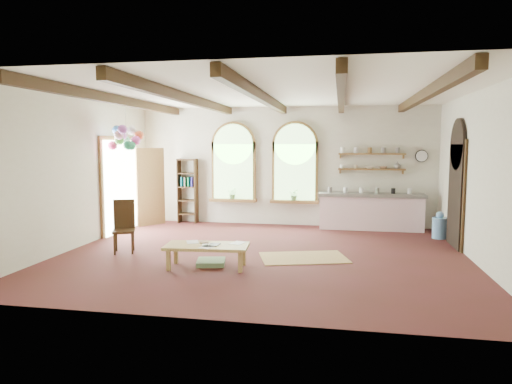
% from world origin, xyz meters
% --- Properties ---
extents(floor, '(8.00, 8.00, 0.00)m').
position_xyz_m(floor, '(0.00, 0.00, 0.00)').
color(floor, '#512122').
rests_on(floor, ground).
extents(ceiling_beams, '(6.20, 6.80, 0.18)m').
position_xyz_m(ceiling_beams, '(0.00, 0.00, 3.10)').
color(ceiling_beams, '#362311').
rests_on(ceiling_beams, ceiling).
extents(window_left, '(1.30, 0.28, 2.20)m').
position_xyz_m(window_left, '(-1.40, 3.43, 1.63)').
color(window_left, brown).
rests_on(window_left, floor).
extents(window_right, '(1.30, 0.28, 2.20)m').
position_xyz_m(window_right, '(0.30, 3.43, 1.63)').
color(window_right, brown).
rests_on(window_right, floor).
extents(left_doorway, '(0.10, 1.90, 2.50)m').
position_xyz_m(left_doorway, '(-3.95, 1.80, 1.15)').
color(left_doorway, brown).
rests_on(left_doorway, floor).
extents(right_doorway, '(0.10, 1.30, 2.40)m').
position_xyz_m(right_doorway, '(3.95, 1.50, 1.10)').
color(right_doorway, black).
rests_on(right_doorway, floor).
extents(kitchen_counter, '(2.68, 0.62, 0.94)m').
position_xyz_m(kitchen_counter, '(2.30, 3.20, 0.48)').
color(kitchen_counter, '#F7D2DB').
rests_on(kitchen_counter, floor).
extents(wall_shelf_lower, '(1.70, 0.24, 0.04)m').
position_xyz_m(wall_shelf_lower, '(2.30, 3.38, 1.55)').
color(wall_shelf_lower, brown).
rests_on(wall_shelf_lower, wall_back).
extents(wall_shelf_upper, '(1.70, 0.24, 0.04)m').
position_xyz_m(wall_shelf_upper, '(2.30, 3.38, 1.95)').
color(wall_shelf_upper, brown).
rests_on(wall_shelf_upper, wall_back).
extents(wall_clock, '(0.32, 0.04, 0.32)m').
position_xyz_m(wall_clock, '(3.55, 3.45, 1.90)').
color(wall_clock, black).
rests_on(wall_clock, wall_back).
extents(bookshelf, '(0.53, 0.32, 1.80)m').
position_xyz_m(bookshelf, '(-2.70, 3.32, 0.90)').
color(bookshelf, '#362311').
rests_on(bookshelf, floor).
extents(coffee_table, '(1.52, 0.80, 0.42)m').
position_xyz_m(coffee_table, '(-0.81, -1.16, 0.37)').
color(coffee_table, tan).
rests_on(coffee_table, floor).
extents(side_chair, '(0.55, 0.55, 1.07)m').
position_xyz_m(side_chair, '(-2.81, -0.33, 0.31)').
color(side_chair, '#362311').
rests_on(side_chair, floor).
extents(floor_mat, '(1.86, 1.44, 0.02)m').
position_xyz_m(floor_mat, '(0.84, -0.14, 0.01)').
color(floor_mat, tan).
rests_on(floor_mat, floor).
extents(floor_cushion, '(0.59, 0.59, 0.09)m').
position_xyz_m(floor_cushion, '(-0.80, -0.93, 0.04)').
color(floor_cushion, '#678A5F').
rests_on(floor_cushion, floor).
extents(water_jug_a, '(0.29, 0.29, 0.56)m').
position_xyz_m(water_jug_a, '(3.10, 3.20, 0.24)').
color(water_jug_a, '#6095CE').
rests_on(water_jug_a, floor).
extents(water_jug_b, '(0.33, 0.33, 0.64)m').
position_xyz_m(water_jug_b, '(3.82, 2.30, 0.28)').
color(water_jug_b, '#6095CE').
rests_on(water_jug_b, floor).
extents(balloon_cluster, '(0.75, 0.78, 1.14)m').
position_xyz_m(balloon_cluster, '(-3.41, 1.07, 2.34)').
color(balloon_cluster, silver).
rests_on(balloon_cluster, floor).
extents(table_book, '(0.22, 0.26, 0.02)m').
position_xyz_m(table_book, '(-0.98, -1.01, 0.43)').
color(table_book, olive).
rests_on(table_book, coffee_table).
extents(tablet, '(0.19, 0.26, 0.01)m').
position_xyz_m(tablet, '(-0.67, -1.15, 0.43)').
color(tablet, black).
rests_on(tablet, coffee_table).
extents(potted_plant_left, '(0.27, 0.23, 0.30)m').
position_xyz_m(potted_plant_left, '(-1.40, 3.32, 0.85)').
color(potted_plant_left, '#598C4C').
rests_on(potted_plant_left, window_left).
extents(potted_plant_right, '(0.27, 0.23, 0.30)m').
position_xyz_m(potted_plant_right, '(0.30, 3.32, 0.85)').
color(potted_plant_right, '#598C4C').
rests_on(potted_plant_right, window_right).
extents(shelf_cup_a, '(0.12, 0.10, 0.10)m').
position_xyz_m(shelf_cup_a, '(1.55, 3.38, 1.62)').
color(shelf_cup_a, white).
rests_on(shelf_cup_a, wall_shelf_lower).
extents(shelf_cup_b, '(0.10, 0.10, 0.09)m').
position_xyz_m(shelf_cup_b, '(1.90, 3.38, 1.62)').
color(shelf_cup_b, beige).
rests_on(shelf_cup_b, wall_shelf_lower).
extents(shelf_bowl_a, '(0.22, 0.22, 0.05)m').
position_xyz_m(shelf_bowl_a, '(2.25, 3.38, 1.60)').
color(shelf_bowl_a, beige).
rests_on(shelf_bowl_a, wall_shelf_lower).
extents(shelf_bowl_b, '(0.20, 0.20, 0.06)m').
position_xyz_m(shelf_bowl_b, '(2.60, 3.38, 1.60)').
color(shelf_bowl_b, '#8C664C').
rests_on(shelf_bowl_b, wall_shelf_lower).
extents(shelf_vase, '(0.18, 0.18, 0.19)m').
position_xyz_m(shelf_vase, '(2.95, 3.38, 1.67)').
color(shelf_vase, slate).
rests_on(shelf_vase, wall_shelf_lower).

